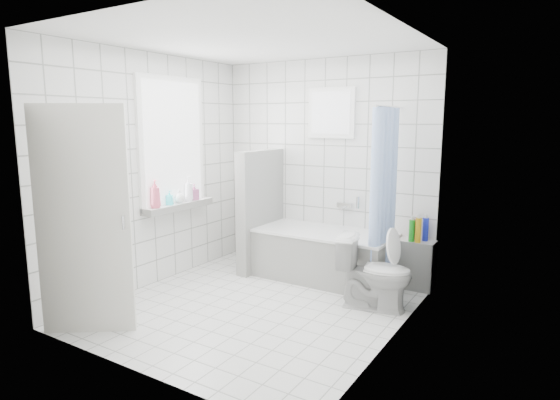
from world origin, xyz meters
The scene contains 19 objects.
ground centered at (0.00, 0.00, 0.00)m, with size 3.00×3.00×0.00m, color white.
ceiling centered at (0.00, 0.00, 2.60)m, with size 3.00×3.00×0.00m, color white.
wall_back centered at (0.00, 1.50, 1.30)m, with size 2.80×0.02×2.60m, color white.
wall_front centered at (0.00, -1.50, 1.30)m, with size 2.80×0.02×2.60m, color white.
wall_left centered at (-1.40, 0.00, 1.30)m, with size 0.02×3.00×2.60m, color white.
wall_right centered at (1.40, 0.00, 1.30)m, with size 0.02×3.00×2.60m, color white.
window_left centered at (-1.35, 0.30, 1.60)m, with size 0.01×0.90×1.40m, color white.
window_back centered at (0.10, 1.46, 1.95)m, with size 0.50×0.01×0.50m, color white.
window_sill centered at (-1.31, 0.30, 0.86)m, with size 0.18×1.02×0.08m, color white.
door centered at (-0.92, -1.25, 1.00)m, with size 0.04×0.80×2.00m, color silver.
bathtub centered at (0.21, 1.12, 0.29)m, with size 1.61×0.77×0.58m.
partition_wall centered at (-0.66, 1.07, 0.75)m, with size 0.15×0.85×1.50m, color white.
tiled_ledge centered at (1.22, 1.38, 0.28)m, with size 0.40×0.24×0.55m, color white.
toilet centered at (1.03, 0.60, 0.37)m, with size 0.41×0.72×0.73m, color silver.
curtain_rod centered at (0.95, 1.10, 2.00)m, with size 0.02×0.02×0.80m, color silver.
shower_curtain centered at (0.95, 0.97, 1.10)m, with size 0.14×0.48×1.78m, color #548BF8, non-canonical shape.
tub_faucet centered at (0.31, 1.46, 0.85)m, with size 0.18×0.06×0.06m, color silver.
sill_bottles centered at (-1.30, 0.24, 1.03)m, with size 0.16×0.77×0.32m.
ledge_bottles centered at (1.22, 1.35, 0.68)m, with size 0.20×0.18×0.27m.
Camera 1 is at (2.59, -3.69, 1.85)m, focal length 30.00 mm.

